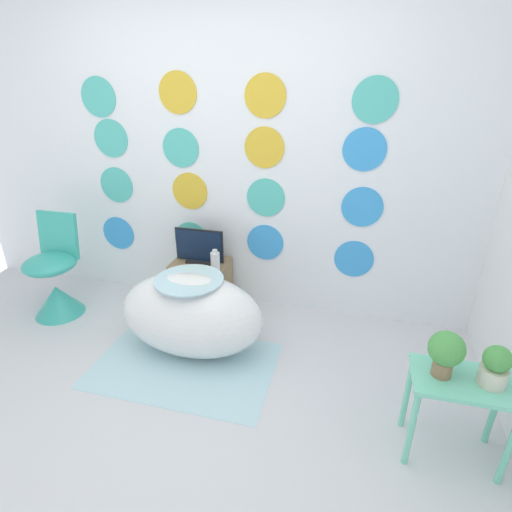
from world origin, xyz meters
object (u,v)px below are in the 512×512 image
at_px(vase, 215,261).
at_px(potted_plant_right, 495,366).
at_px(chair, 55,283).
at_px(bathtub, 192,315).
at_px(tv, 199,248).
at_px(potted_plant_left, 446,351).

xyz_separation_m(vase, potted_plant_right, (1.73, -0.94, 0.09)).
bearing_deg(potted_plant_right, vase, 151.51).
relative_size(vase, potted_plant_right, 0.84).
bearing_deg(chair, potted_plant_right, -12.28).
height_order(bathtub, vase, vase).
bearing_deg(chair, bathtub, -8.32).
xyz_separation_m(tv, vase, (0.18, -0.11, -0.05)).
xyz_separation_m(bathtub, tv, (-0.16, 0.58, 0.25)).
bearing_deg(chair, potted_plant_left, -13.05).
distance_m(bathtub, potted_plant_right, 1.83).
relative_size(chair, potted_plant_right, 4.01).
bearing_deg(tv, chair, -160.65).
bearing_deg(potted_plant_left, potted_plant_right, -2.09).
height_order(tv, potted_plant_right, tv).
distance_m(tv, potted_plant_left, 1.99).
xyz_separation_m(bathtub, potted_plant_left, (1.53, -0.46, 0.33)).
bearing_deg(vase, potted_plant_right, -28.49).
bearing_deg(potted_plant_right, tv, 151.08).
bearing_deg(vase, potted_plant_left, -31.64).
bearing_deg(potted_plant_left, vase, 148.36).
bearing_deg(bathtub, potted_plant_left, -16.91).
relative_size(tv, potted_plant_left, 1.69).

